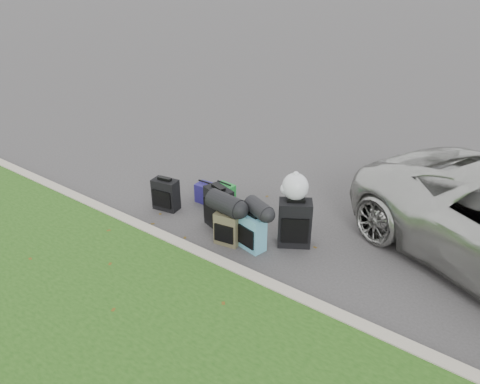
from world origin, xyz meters
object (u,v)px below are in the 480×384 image
Objects in this scene: suitcase_olive at (228,228)px; suitcase_large_black_right at (295,223)px; tote_navy at (206,193)px; suitcase_large_black_left at (219,208)px; suitcase_teal at (252,232)px; tote_green at (224,195)px; suitcase_small_black at (166,194)px.

suitcase_large_black_right reaches higher than suitcase_olive.
suitcase_large_black_left is at bearing -38.80° from tote_navy.
suitcase_teal reaches higher than tote_green.
suitcase_large_black_right is (0.82, 0.57, 0.11)m from suitcase_olive.
suitcase_small_black is 1.47× the size of tote_green.
tote_green is (-1.19, 0.84, -0.09)m from suitcase_teal.
suitcase_small_black reaches higher than suitcase_olive.
suitcase_teal is 1.51× the size of tote_green.
tote_navy is at bearing 140.29° from suitcase_large_black_right.
suitcase_large_black_left reaches higher than suitcase_small_black.
suitcase_large_black_right is at bearing 24.80° from suitcase_olive.
suitcase_olive is (0.42, -0.31, -0.08)m from suitcase_large_black_left.
suitcase_olive is (1.51, -0.22, -0.01)m from suitcase_small_black.
tote_navy is at bearing 161.86° from suitcase_large_black_left.
suitcase_teal is 1.46m from tote_green.
suitcase_olive is 1.50× the size of tote_navy.
suitcase_teal is at bearing -14.14° from suitcase_small_black.
suitcase_olive is 0.93× the size of suitcase_teal.
suitcase_large_black_right reaches higher than suitcase_large_black_left.
suitcase_small_black is at bearing -125.41° from tote_navy.
suitcase_large_black_left reaches higher than tote_navy.
suitcase_teal is at bearing -32.38° from tote_green.
suitcase_olive reaches higher than tote_green.
suitcase_small_black is 0.71m from tote_navy.
suitcase_small_black is 1.59× the size of tote_navy.
suitcase_olive is at bearing -18.84° from suitcase_small_black.
suitcase_olive reaches higher than tote_navy.
suitcase_large_black_right is at bearing -1.98° from suitcase_small_black.
suitcase_olive is at bearing -18.91° from suitcase_large_black_left.
suitcase_large_black_left is 1.31× the size of suitcase_olive.
tote_navy is (-1.51, 0.72, -0.11)m from suitcase_teal.
tote_green is 1.08× the size of tote_navy.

